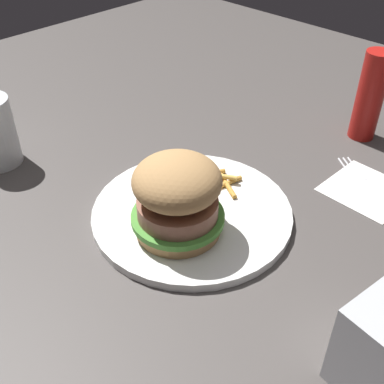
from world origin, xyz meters
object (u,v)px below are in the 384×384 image
at_px(plate, 192,213).
at_px(ketchup_bottle, 370,96).
at_px(sandwich, 177,197).
at_px(fork, 367,188).
at_px(napkin, 367,190).
at_px(fries_pile, 211,182).

bearing_deg(plate, ketchup_bottle, 170.77).
distance_m(sandwich, fork, 0.30).
xyz_separation_m(plate, napkin, (-0.22, 0.14, -0.01)).
xyz_separation_m(plate, fork, (-0.22, 0.14, -0.00)).
bearing_deg(plate, fork, 147.65).
bearing_deg(ketchup_bottle, sandwich, -6.17).
xyz_separation_m(napkin, fork, (-0.00, -0.00, 0.00)).
bearing_deg(napkin, fork, -126.78).
distance_m(fries_pile, fork, 0.23).
distance_m(plate, ketchup_bottle, 0.37).
height_order(plate, fork, plate).
bearing_deg(plate, sandwich, 20.11).
height_order(plate, napkin, plate).
bearing_deg(ketchup_bottle, plate, -9.23).
bearing_deg(napkin, ketchup_bottle, -147.80).
distance_m(fries_pile, ketchup_bottle, 0.31).
xyz_separation_m(napkin, ketchup_bottle, (-0.13, -0.08, 0.07)).
relative_size(plate, fries_pile, 2.90).
xyz_separation_m(sandwich, fork, (-0.26, 0.13, -0.06)).
relative_size(napkin, ketchup_bottle, 0.73).
xyz_separation_m(sandwich, ketchup_bottle, (-0.40, 0.04, 0.01)).
height_order(sandwich, fork, sandwich).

